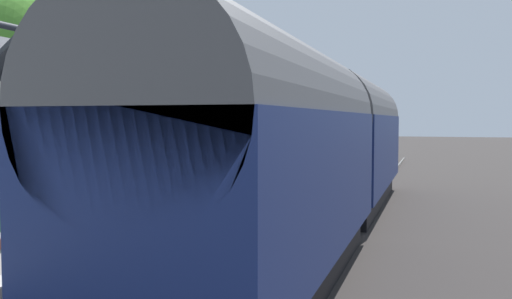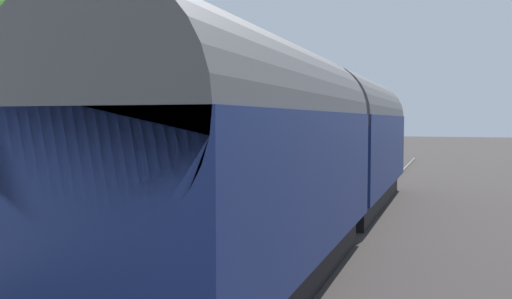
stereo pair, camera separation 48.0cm
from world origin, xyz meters
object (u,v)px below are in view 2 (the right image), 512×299
at_px(tree_far_right, 177,84).
at_px(bench_by_lamp, 234,158).
at_px(planter_by_door, 156,181).
at_px(station_building, 89,134).
at_px(station_sign_board, 300,137).
at_px(train, 318,145).
at_px(bench_mid_platform, 267,151).
at_px(planter_bench_right, 84,207).
at_px(tree_mid_background, 32,70).

bearing_deg(tree_far_right, bench_by_lamp, -138.60).
bearing_deg(planter_by_door, bench_by_lamp, 8.22).
relative_size(station_building, station_sign_board, 5.04).
height_order(station_building, planter_by_door, station_building).
bearing_deg(train, planter_by_door, 123.81).
bearing_deg(bench_mid_platform, station_sign_board, -127.64).
xyz_separation_m(bench_by_lamp, planter_bench_right, (-10.27, -1.24, -0.19)).
xyz_separation_m(train, planter_bench_right, (-5.13, 3.23, -0.97)).
bearing_deg(planter_by_door, planter_bench_right, -176.57).
relative_size(train, planter_by_door, 22.21).
distance_m(planter_bench_right, tree_mid_background, 12.97).
bearing_deg(station_sign_board, planter_by_door, 176.26).
bearing_deg(train, bench_mid_platform, 26.07).
bearing_deg(tree_far_right, planter_bench_right, -156.71).
xyz_separation_m(bench_mid_platform, planter_by_door, (-11.94, -1.33, -0.03)).
bearing_deg(tree_far_right, station_building, -162.08).
bearing_deg(planter_bench_right, tree_mid_background, 46.87).
bearing_deg(station_sign_board, bench_by_lamp, 149.50).
bearing_deg(bench_by_lamp, planter_by_door, -171.78).
bearing_deg(tree_far_right, tree_mid_background, 169.37).
distance_m(bench_mid_platform, planter_by_door, 12.01).
height_order(bench_by_lamp, bench_mid_platform, same).
xyz_separation_m(train, station_sign_board, (8.11, 2.72, -0.07)).
xyz_separation_m(train, tree_far_right, (12.19, 10.68, 2.58)).
bearing_deg(bench_by_lamp, bench_mid_platform, 3.25).
height_order(train, station_building, station_building).
height_order(train, planter_bench_right, train).
xyz_separation_m(station_sign_board, tree_far_right, (4.07, 7.96, 2.64)).
distance_m(bench_mid_platform, tree_mid_background, 10.41).
bearing_deg(planter_by_door, bench_mid_platform, 6.35).
height_order(station_building, tree_mid_background, tree_mid_background).
xyz_separation_m(station_building, tree_mid_background, (4.07, 5.81, 2.36)).
bearing_deg(tree_mid_background, tree_far_right, -10.63).
relative_size(station_sign_board, tree_far_right, 0.22).
distance_m(station_sign_board, tree_mid_background, 11.03).
height_order(station_building, planter_bench_right, station_building).
relative_size(bench_by_lamp, tree_far_right, 0.20).
xyz_separation_m(station_building, planter_by_door, (-1.61, -3.12, -1.05)).
xyz_separation_m(planter_bench_right, planter_by_door, (2.85, 0.17, 0.16)).
relative_size(station_building, planter_bench_right, 8.01).
height_order(train, bench_mid_platform, train).
bearing_deg(bench_mid_platform, planter_by_door, -173.65).
bearing_deg(station_sign_board, planter_bench_right, 177.80).
bearing_deg(bench_by_lamp, planter_bench_right, -173.10).
distance_m(planter_bench_right, planter_by_door, 2.86).
height_order(planter_bench_right, planter_by_door, planter_by_door).
bearing_deg(station_building, tree_far_right, 17.92).
bearing_deg(station_sign_board, tree_mid_background, 116.13).
distance_m(station_building, station_sign_board, 9.57).
relative_size(station_building, tree_far_right, 1.13).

